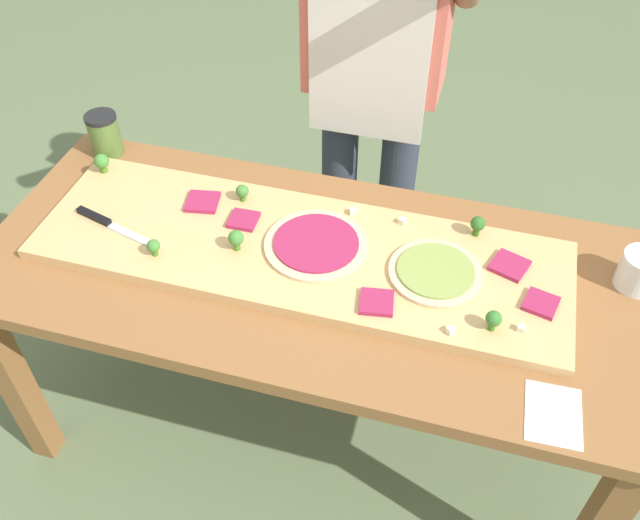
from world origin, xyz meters
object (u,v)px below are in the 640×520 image
pizza_slice_far_right (541,303)px  cheese_crumble_a (521,328)px  chefs_knife (107,223)px  broccoli_floret_front_right (493,319)px  prep_table (312,292)px  pizza_whole_pesto_green (436,272)px  sauce_jar (105,135)px  broccoli_floret_center_right (242,192)px  pizza_slice_center (243,220)px  broccoli_floret_front_left (478,225)px  recipe_note (553,414)px  pizza_slice_near_right (377,302)px  cheese_crumble_d (402,221)px  pizza_whole_beet_magenta (314,244)px  cheese_crumble_c (353,212)px  pizza_slice_far_left (203,202)px  broccoli_floret_back_left (102,162)px  cook_center (375,56)px  pizza_slice_near_left (509,265)px  broccoli_floret_front_mid (236,239)px  flour_cup (639,273)px  cheese_crumble_b (450,330)px  broccoli_floret_back_right (154,247)px

pizza_slice_far_right → cheese_crumble_a: cheese_crumble_a is taller
chefs_knife → broccoli_floret_front_right: broccoli_floret_front_right is taller
prep_table → pizza_whole_pesto_green: pizza_whole_pesto_green is taller
cheese_crumble_a → sauce_jar: 1.31m
sauce_jar → broccoli_floret_center_right: bearing=-15.1°
pizza_slice_center → broccoli_floret_front_left: bearing=11.1°
recipe_note → sauce_jar: bearing=156.6°
pizza_slice_near_right → broccoli_floret_front_right: 0.27m
broccoli_floret_front_right → cheese_crumble_d: bearing=131.2°
pizza_whole_beet_magenta → cheese_crumble_a: 0.54m
pizza_slice_far_right → sauce_jar: size_ratio=0.56×
cheese_crumble_c → sauce_jar: size_ratio=0.13×
pizza_slice_far_left → broccoli_floret_back_left: 0.33m
pizza_whole_beet_magenta → cook_center: cook_center is taller
pizza_slice_near_right → broccoli_floret_back_left: broccoli_floret_back_left is taller
pizza_slice_near_right → cheese_crumble_a: size_ratio=5.01×
pizza_slice_near_right → cook_center: 0.79m
pizza_whole_beet_magenta → cheese_crumble_c: 0.16m
pizza_whole_pesto_green → pizza_slice_near_left: 0.19m
prep_table → broccoli_floret_back_left: (-0.67, 0.18, 0.16)m
broccoli_floret_center_right → pizza_slice_near_left: bearing=-5.0°
broccoli_floret_front_mid → cook_center: size_ratio=0.03×
broccoli_floret_front_mid → flour_cup: flour_cup is taller
pizza_whole_beet_magenta → broccoli_floret_front_right: broccoli_floret_front_right is taller
cheese_crumble_b → cook_center: 0.88m
broccoli_floret_front_right → cheese_crumble_c: (-0.39, 0.30, -0.02)m
chefs_knife → pizza_whole_beet_magenta: same height
pizza_slice_near_left → cheese_crumble_c: cheese_crumble_c is taller
pizza_whole_pesto_green → pizza_slice_far_left: 0.66m
pizza_slice_center → cheese_crumble_d: cheese_crumble_d is taller
broccoli_floret_back_left → cheese_crumble_c: bearing=1.1°
broccoli_floret_front_left → cheese_crumble_b: (-0.02, -0.34, -0.03)m
prep_table → broccoli_floret_back_right: 0.42m
broccoli_floret_front_right → broccoli_floret_center_right: (-0.70, 0.27, -0.00)m
broccoli_floret_front_mid → cook_center: 0.71m
broccoli_floret_back_right → chefs_knife: bearing=158.0°
recipe_note → pizza_slice_far_right: bearing=99.5°
pizza_slice_near_left → pizza_slice_far_right: 0.13m
cheese_crumble_a → cheese_crumble_d: same height
broccoli_floret_back_left → cook_center: cook_center is taller
cook_center → prep_table: bearing=-90.8°
pizza_slice_near_left → cheese_crumble_a: size_ratio=5.28×
pizza_slice_near_right → cheese_crumble_c: bearing=113.6°
cook_center → cheese_crumble_b: bearing=-65.2°
pizza_slice_near_left → flour_cup: flour_cup is taller
flour_cup → sauce_jar: (-1.51, 0.14, 0.02)m
broccoli_floret_center_right → cheese_crumble_a: size_ratio=3.16×
pizza_slice_far_left → cook_center: 0.66m
prep_table → broccoli_floret_front_mid: size_ratio=29.35×
broccoli_floret_front_mid → flour_cup: size_ratio=0.57×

